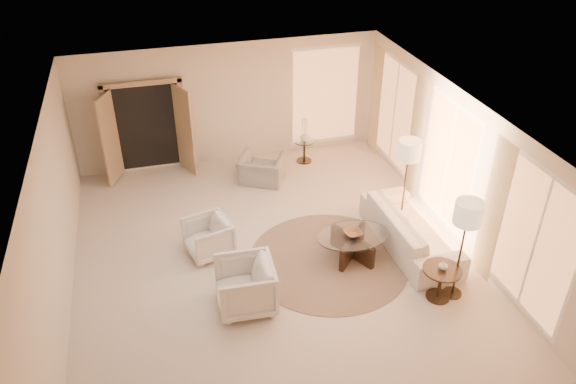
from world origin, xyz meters
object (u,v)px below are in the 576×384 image
object	(u,v)px
armchair_left	(208,236)
coffee_table	(352,243)
accent_chair	(262,165)
side_vase	(305,137)
end_table	(441,278)
floor_lamp_near	(409,154)
end_vase	(443,266)
armchair_right	(245,284)
side_table	(304,149)
bowl	(353,233)
sofa	(410,229)
floor_lamp_far	(468,217)

from	to	relation	value
armchair_left	coffee_table	size ratio (longest dim) A/B	0.52
accent_chair	side_vase	xyz separation A→B (m)	(1.18, 0.66, 0.24)
end_table	floor_lamp_near	xyz separation A→B (m)	(0.34, 2.18, 1.13)
accent_chair	end_vase	distance (m)	4.88
end_table	side_vase	bearing A→B (deg)	98.73
armchair_right	side_table	bearing A→B (deg)	155.32
armchair_right	accent_chair	xyz separation A→B (m)	(1.16, 3.81, -0.05)
side_table	bowl	xyz separation A→B (m)	(-0.21, -3.72, 0.20)
armchair_right	side_table	size ratio (longest dim) A/B	1.70
floor_lamp_near	side_vase	world-z (taller)	floor_lamp_near
floor_lamp_near	side_vase	bearing A→B (deg)	110.92
end_table	side_vase	distance (m)	5.18
side_table	end_vase	xyz separation A→B (m)	(0.79, -5.12, 0.34)
end_table	bowl	xyz separation A→B (m)	(-1.00, 1.40, 0.12)
sofa	armchair_right	distance (m)	3.38
accent_chair	end_vase	size ratio (longest dim) A/B	6.18
armchair_left	floor_lamp_near	distance (m)	4.01
end_vase	coffee_table	bearing A→B (deg)	125.51
armchair_left	side_table	xyz separation A→B (m)	(2.71, 2.92, -0.06)
armchair_left	floor_lamp_near	xyz separation A→B (m)	(3.84, -0.02, 1.15)
armchair_right	side_vase	size ratio (longest dim) A/B	4.21
coffee_table	end_vase	world-z (taller)	end_vase
coffee_table	bowl	bearing A→B (deg)	0.00
floor_lamp_far	side_vase	xyz separation A→B (m)	(-1.06, 5.11, -0.91)
floor_lamp_far	accent_chair	bearing A→B (deg)	116.73
floor_lamp_near	end_vase	world-z (taller)	floor_lamp_near
armchair_right	end_vase	world-z (taller)	armchair_right
side_table	side_vase	bearing A→B (deg)	90.00
accent_chair	bowl	distance (m)	3.21
side_vase	coffee_table	bearing A→B (deg)	-93.27
floor_lamp_near	end_vase	xyz separation A→B (m)	(-0.34, -2.18, -0.87)
coffee_table	side_table	xyz separation A→B (m)	(0.21, 3.72, 0.02)
floor_lamp_near	end_table	bearing A→B (deg)	-98.82
end_table	floor_lamp_far	xyz separation A→B (m)	(0.28, 0.01, 1.15)
coffee_table	floor_lamp_far	distance (m)	2.26
accent_chair	floor_lamp_far	xyz separation A→B (m)	(2.24, -4.45, 1.14)
sofa	end_vase	distance (m)	1.48
armchair_right	floor_lamp_near	xyz separation A→B (m)	(3.46, 1.53, 1.08)
accent_chair	coffee_table	bearing A→B (deg)	134.97
bowl	end_vase	xyz separation A→B (m)	(1.00, -1.40, 0.15)
side_vase	accent_chair	bearing A→B (deg)	-150.77
armchair_left	bowl	world-z (taller)	armchair_left
armchair_left	armchair_right	xyz separation A→B (m)	(0.37, -1.55, 0.07)
end_table	coffee_table	bearing A→B (deg)	125.51
armchair_left	sofa	bearing A→B (deg)	63.98
accent_chair	armchair_right	bearing A→B (deg)	100.48
accent_chair	floor_lamp_near	bearing A→B (deg)	162.71
end_table	bowl	size ratio (longest dim) A/B	1.96
end_table	floor_lamp_far	size ratio (longest dim) A/B	0.35
side_vase	armchair_left	bearing A→B (deg)	-132.87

